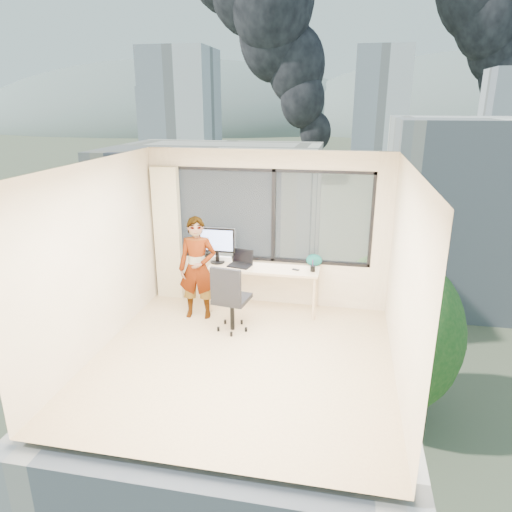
% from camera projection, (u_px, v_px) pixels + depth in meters
% --- Properties ---
extents(floor, '(4.00, 4.00, 0.01)m').
position_uv_depth(floor, '(242.00, 359.00, 6.29)').
color(floor, beige).
rests_on(floor, ground).
extents(ceiling, '(4.00, 4.00, 0.01)m').
position_uv_depth(ceiling, '(240.00, 165.00, 5.46)').
color(ceiling, white).
rests_on(ceiling, ground).
extents(wall_front, '(4.00, 0.01, 2.60)m').
position_uv_depth(wall_front, '(189.00, 347.00, 4.01)').
color(wall_front, beige).
rests_on(wall_front, ground).
extents(wall_left, '(0.01, 4.00, 2.60)m').
position_uv_depth(wall_left, '(96.00, 259.00, 6.24)').
color(wall_left, beige).
rests_on(wall_left, ground).
extents(wall_right, '(0.01, 4.00, 2.60)m').
position_uv_depth(wall_right, '(405.00, 280.00, 5.51)').
color(wall_right, beige).
rests_on(wall_right, ground).
extents(window_wall, '(3.30, 0.16, 1.55)m').
position_uv_depth(window_wall, '(271.00, 216.00, 7.66)').
color(window_wall, black).
rests_on(window_wall, ground).
extents(curtain, '(0.45, 0.14, 2.30)m').
position_uv_depth(curtain, '(168.00, 234.00, 7.99)').
color(curtain, beige).
rests_on(curtain, floor).
extents(desk, '(1.80, 0.60, 0.75)m').
position_uv_depth(desk, '(264.00, 288.00, 7.71)').
color(desk, beige).
rests_on(desk, floor).
extents(chair, '(0.63, 0.63, 1.08)m').
position_uv_depth(chair, '(232.00, 297.00, 6.95)').
color(chair, black).
rests_on(chair, floor).
extents(person, '(0.64, 0.45, 1.64)m').
position_uv_depth(person, '(197.00, 268.00, 7.31)').
color(person, '#2D2D33').
rests_on(person, floor).
extents(monitor, '(0.61, 0.13, 0.61)m').
position_uv_depth(monitor, '(217.00, 245.00, 7.70)').
color(monitor, black).
rests_on(monitor, desk).
extents(game_console, '(0.36, 0.31, 0.08)m').
position_uv_depth(game_console, '(222.00, 257.00, 7.95)').
color(game_console, white).
rests_on(game_console, desk).
extents(laptop, '(0.43, 0.45, 0.23)m').
position_uv_depth(laptop, '(240.00, 259.00, 7.58)').
color(laptop, black).
rests_on(laptop, desk).
extents(cellphone, '(0.12, 0.08, 0.01)m').
position_uv_depth(cellphone, '(296.00, 270.00, 7.45)').
color(cellphone, black).
rests_on(cellphone, desk).
extents(pen_cup, '(0.08, 0.08, 0.10)m').
position_uv_depth(pen_cup, '(313.00, 269.00, 7.37)').
color(pen_cup, black).
rests_on(pen_cup, desk).
extents(handbag, '(0.28, 0.16, 0.20)m').
position_uv_depth(handbag, '(314.00, 260.00, 7.60)').
color(handbag, '#0C4845').
rests_on(handbag, desk).
extents(exterior_ground, '(400.00, 400.00, 0.04)m').
position_uv_depth(exterior_ground, '(344.00, 171.00, 122.39)').
color(exterior_ground, '#515B3D').
rests_on(exterior_ground, ground).
extents(near_bldg_a, '(16.00, 12.00, 14.00)m').
position_uv_depth(near_bldg_a, '(217.00, 234.00, 38.08)').
color(near_bldg_a, beige).
rests_on(near_bldg_a, exterior_ground).
extents(near_bldg_b, '(14.00, 13.00, 16.00)m').
position_uv_depth(near_bldg_b, '(469.00, 212.00, 41.34)').
color(near_bldg_b, white).
rests_on(near_bldg_b, exterior_ground).
extents(far_tower_a, '(14.00, 14.00, 28.00)m').
position_uv_depth(far_tower_a, '(182.00, 117.00, 101.14)').
color(far_tower_a, silver).
rests_on(far_tower_a, exterior_ground).
extents(far_tower_b, '(13.00, 13.00, 30.00)m').
position_uv_depth(far_tower_b, '(380.00, 111.00, 116.18)').
color(far_tower_b, silver).
rests_on(far_tower_b, exterior_ground).
extents(far_tower_d, '(16.00, 14.00, 22.00)m').
position_uv_depth(far_tower_d, '(168.00, 121.00, 157.88)').
color(far_tower_d, silver).
rests_on(far_tower_d, exterior_ground).
extents(hill_a, '(288.00, 216.00, 90.00)m').
position_uv_depth(hill_a, '(178.00, 127.00, 330.62)').
color(hill_a, slate).
rests_on(hill_a, exterior_ground).
extents(hill_b, '(300.00, 220.00, 96.00)m').
position_uv_depth(hill_b, '(512.00, 131.00, 290.12)').
color(hill_b, slate).
rests_on(hill_b, exterior_ground).
extents(tree_a, '(7.00, 7.00, 8.00)m').
position_uv_depth(tree_a, '(92.00, 300.00, 32.87)').
color(tree_a, '#1D521B').
rests_on(tree_a, exterior_ground).
extents(tree_b, '(7.60, 7.60, 9.00)m').
position_uv_depth(tree_b, '(388.00, 349.00, 25.30)').
color(tree_b, '#1D521B').
rests_on(tree_b, exterior_ground).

